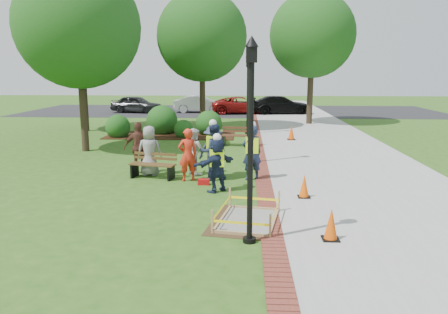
{
  "coord_description": "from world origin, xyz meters",
  "views": [
    {
      "loc": [
        1.15,
        -11.77,
        3.61
      ],
      "look_at": [
        0.5,
        1.2,
        1.0
      ],
      "focal_mm": 35.0,
      "sensor_mm": 36.0,
      "label": 1
    }
  ],
  "objects_px": {
    "wet_concrete_pad": "(248,212)",
    "hivis_worker_c": "(213,150)",
    "bench_near": "(153,170)",
    "cone_front": "(331,225)",
    "lamp_near": "(251,126)",
    "hivis_worker_a": "(217,163)",
    "hivis_worker_b": "(252,151)"
  },
  "relations": [
    {
      "from": "wet_concrete_pad",
      "to": "hivis_worker_c",
      "type": "height_order",
      "value": "hivis_worker_c"
    },
    {
      "from": "wet_concrete_pad",
      "to": "lamp_near",
      "type": "xyz_separation_m",
      "value": [
        0.03,
        -1.28,
        2.25
      ]
    },
    {
      "from": "cone_front",
      "to": "hivis_worker_a",
      "type": "xyz_separation_m",
      "value": [
        -2.69,
        3.71,
        0.54
      ]
    },
    {
      "from": "hivis_worker_a",
      "to": "cone_front",
      "type": "bearing_deg",
      "value": -54.12
    },
    {
      "from": "hivis_worker_b",
      "to": "hivis_worker_a",
      "type": "bearing_deg",
      "value": -125.17
    },
    {
      "from": "cone_front",
      "to": "hivis_worker_a",
      "type": "distance_m",
      "value": 4.61
    },
    {
      "from": "wet_concrete_pad",
      "to": "hivis_worker_a",
      "type": "xyz_separation_m",
      "value": [
        -0.92,
        2.62,
        0.65
      ]
    },
    {
      "from": "hivis_worker_c",
      "to": "lamp_near",
      "type": "bearing_deg",
      "value": -77.64
    },
    {
      "from": "bench_near",
      "to": "hivis_worker_b",
      "type": "height_order",
      "value": "hivis_worker_b"
    },
    {
      "from": "hivis_worker_a",
      "to": "hivis_worker_b",
      "type": "bearing_deg",
      "value": 54.83
    },
    {
      "from": "lamp_near",
      "to": "hivis_worker_c",
      "type": "bearing_deg",
      "value": 102.36
    },
    {
      "from": "wet_concrete_pad",
      "to": "hivis_worker_c",
      "type": "relative_size",
      "value": 1.27
    },
    {
      "from": "cone_front",
      "to": "bench_near",
      "type": "bearing_deg",
      "value": 133.47
    },
    {
      "from": "wet_concrete_pad",
      "to": "lamp_near",
      "type": "relative_size",
      "value": 0.6
    },
    {
      "from": "hivis_worker_c",
      "to": "hivis_worker_a",
      "type": "bearing_deg",
      "value": -80.97
    },
    {
      "from": "cone_front",
      "to": "hivis_worker_b",
      "type": "bearing_deg",
      "value": 107.39
    },
    {
      "from": "bench_near",
      "to": "hivis_worker_c",
      "type": "xyz_separation_m",
      "value": [
        2.05,
        -0.08,
        0.73
      ]
    },
    {
      "from": "cone_front",
      "to": "hivis_worker_c",
      "type": "xyz_separation_m",
      "value": [
        -2.91,
        5.16,
        0.65
      ]
    },
    {
      "from": "wet_concrete_pad",
      "to": "bench_near",
      "type": "bearing_deg",
      "value": 127.64
    },
    {
      "from": "bench_near",
      "to": "lamp_near",
      "type": "xyz_separation_m",
      "value": [
        3.22,
        -5.42,
        2.21
      ]
    },
    {
      "from": "bench_near",
      "to": "lamp_near",
      "type": "bearing_deg",
      "value": -59.29
    },
    {
      "from": "lamp_near",
      "to": "hivis_worker_c",
      "type": "relative_size",
      "value": 2.11
    },
    {
      "from": "hivis_worker_a",
      "to": "hivis_worker_c",
      "type": "height_order",
      "value": "hivis_worker_c"
    },
    {
      "from": "wet_concrete_pad",
      "to": "hivis_worker_c",
      "type": "distance_m",
      "value": 4.29
    },
    {
      "from": "cone_front",
      "to": "lamp_near",
      "type": "relative_size",
      "value": 0.17
    },
    {
      "from": "cone_front",
      "to": "hivis_worker_b",
      "type": "xyz_separation_m",
      "value": [
        -1.63,
        5.21,
        0.63
      ]
    },
    {
      "from": "wet_concrete_pad",
      "to": "cone_front",
      "type": "height_order",
      "value": "cone_front"
    },
    {
      "from": "wet_concrete_pad",
      "to": "hivis_worker_a",
      "type": "distance_m",
      "value": 2.85
    },
    {
      "from": "bench_near",
      "to": "hivis_worker_b",
      "type": "xyz_separation_m",
      "value": [
        3.33,
        -0.03,
        0.7
      ]
    },
    {
      "from": "cone_front",
      "to": "hivis_worker_c",
      "type": "relative_size",
      "value": 0.35
    },
    {
      "from": "bench_near",
      "to": "hivis_worker_a",
      "type": "xyz_separation_m",
      "value": [
        2.28,
        -1.52,
        0.62
      ]
    },
    {
      "from": "cone_front",
      "to": "hivis_worker_b",
      "type": "relative_size",
      "value": 0.36
    }
  ]
}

